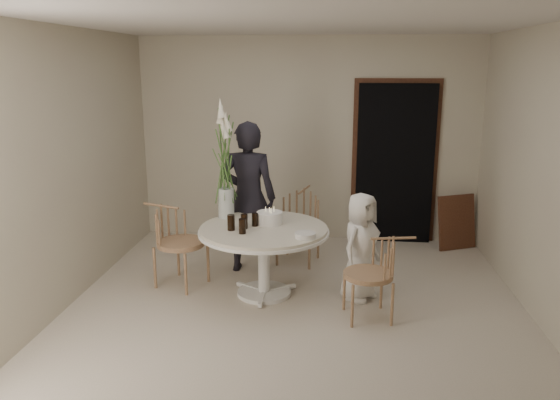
# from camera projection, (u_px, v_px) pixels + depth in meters

# --- Properties ---
(ground) EXTENTS (4.50, 4.50, 0.00)m
(ground) POSITION_uv_depth(u_px,v_px,m) (296.00, 306.00, 5.43)
(ground) COLOR beige
(ground) RESTS_ON ground
(room_shell) EXTENTS (4.50, 4.50, 4.50)m
(room_shell) POSITION_uv_depth(u_px,v_px,m) (297.00, 144.00, 5.04)
(room_shell) COLOR silver
(room_shell) RESTS_ON ground
(doorway) EXTENTS (1.00, 0.10, 2.10)m
(doorway) POSITION_uv_depth(u_px,v_px,m) (395.00, 164.00, 7.18)
(doorway) COLOR black
(doorway) RESTS_ON ground
(door_trim) EXTENTS (1.12, 0.03, 2.22)m
(door_trim) POSITION_uv_depth(u_px,v_px,m) (395.00, 159.00, 7.21)
(door_trim) COLOR brown
(door_trim) RESTS_ON ground
(table) EXTENTS (1.33, 1.33, 0.73)m
(table) POSITION_uv_depth(u_px,v_px,m) (264.00, 238.00, 5.56)
(table) COLOR white
(table) RESTS_ON ground
(picture_frame) EXTENTS (0.55, 0.36, 0.70)m
(picture_frame) POSITION_uv_depth(u_px,v_px,m) (457.00, 222.00, 7.05)
(picture_frame) COLOR brown
(picture_frame) RESTS_ON ground
(chair_far) EXTENTS (0.55, 0.58, 0.87)m
(chair_far) POSITION_uv_depth(u_px,v_px,m) (301.00, 215.00, 6.62)
(chair_far) COLOR #A97B5C
(chair_far) RESTS_ON ground
(chair_right) EXTENTS (0.52, 0.49, 0.80)m
(chair_right) POSITION_uv_depth(u_px,v_px,m) (381.00, 266.00, 5.07)
(chair_right) COLOR #A97B5C
(chair_right) RESTS_ON ground
(chair_left) EXTENTS (0.63, 0.61, 0.88)m
(chair_left) POSITION_uv_depth(u_px,v_px,m) (171.00, 233.00, 5.86)
(chair_left) COLOR #A97B5C
(chair_left) RESTS_ON ground
(girl) EXTENTS (0.64, 0.43, 1.73)m
(girl) POSITION_uv_depth(u_px,v_px,m) (248.00, 198.00, 6.17)
(girl) COLOR black
(girl) RESTS_ON ground
(boy) EXTENTS (0.59, 0.65, 1.11)m
(boy) POSITION_uv_depth(u_px,v_px,m) (361.00, 246.00, 5.49)
(boy) COLOR white
(boy) RESTS_ON ground
(birthday_cake) EXTENTS (0.27, 0.27, 0.18)m
(birthday_cake) POSITION_uv_depth(u_px,v_px,m) (270.00, 218.00, 5.63)
(birthday_cake) COLOR white
(birthday_cake) RESTS_ON table
(cola_tumbler_a) EXTENTS (0.08, 0.08, 0.15)m
(cola_tumbler_a) POSITION_uv_depth(u_px,v_px,m) (242.00, 226.00, 5.31)
(cola_tumbler_a) COLOR black
(cola_tumbler_a) RESTS_ON table
(cola_tumbler_b) EXTENTS (0.08, 0.08, 0.15)m
(cola_tumbler_b) POSITION_uv_depth(u_px,v_px,m) (244.00, 221.00, 5.47)
(cola_tumbler_b) COLOR black
(cola_tumbler_b) RESTS_ON table
(cola_tumbler_c) EXTENTS (0.09, 0.09, 0.16)m
(cola_tumbler_c) POSITION_uv_depth(u_px,v_px,m) (231.00, 222.00, 5.41)
(cola_tumbler_c) COLOR black
(cola_tumbler_c) RESTS_ON table
(cola_tumbler_d) EXTENTS (0.08, 0.08, 0.13)m
(cola_tumbler_d) POSITION_uv_depth(u_px,v_px,m) (255.00, 220.00, 5.56)
(cola_tumbler_d) COLOR black
(cola_tumbler_d) RESTS_ON table
(plate_stack) EXTENTS (0.26, 0.26, 0.05)m
(plate_stack) POSITION_uv_depth(u_px,v_px,m) (305.00, 235.00, 5.19)
(plate_stack) COLOR silver
(plate_stack) RESTS_ON table
(flower_vase) EXTENTS (0.17, 0.17, 1.28)m
(flower_vase) POSITION_uv_depth(u_px,v_px,m) (225.00, 166.00, 5.74)
(flower_vase) COLOR silver
(flower_vase) RESTS_ON table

